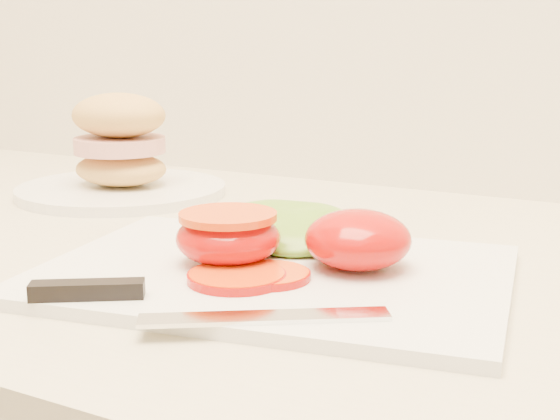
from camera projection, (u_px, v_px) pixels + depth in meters
The scene contains 9 objects.
cutting_board at pixel (274, 274), 0.61m from camera, with size 0.36×0.26×0.01m, color white.
tomato_half_dome at pixel (358, 239), 0.61m from camera, with size 0.08×0.08×0.05m, color #B80A00.
tomato_half_cut at pixel (228, 236), 0.62m from camera, with size 0.08×0.08×0.04m.
tomato_slice_0 at pixel (237, 277), 0.58m from camera, with size 0.07×0.07×0.01m, color #FD540C.
tomato_slice_1 at pixel (267, 275), 0.59m from camera, with size 0.06×0.06×0.01m, color #FD540C.
lettuce_leaf_0 at pixel (286, 228), 0.68m from camera, with size 0.15×0.10×0.03m, color #5B9627.
lettuce_leaf_1 at pixel (337, 234), 0.68m from camera, with size 0.10×0.07×0.02m, color #5B9627.
knife at pixel (154, 300), 0.53m from camera, with size 0.24×0.11×0.01m.
sandwich_plate at pixel (121, 159), 0.94m from camera, with size 0.25×0.25×0.12m.
Camera 1 is at (0.08, 1.08, 1.12)m, focal length 50.00 mm.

